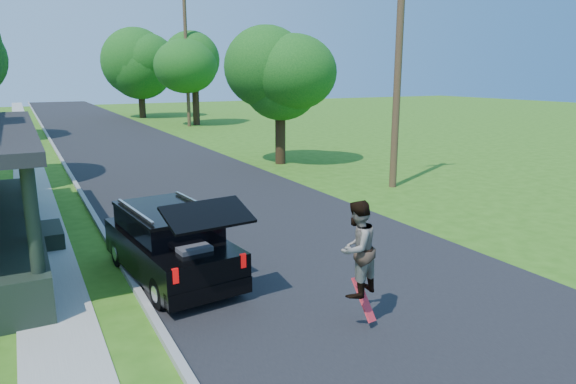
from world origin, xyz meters
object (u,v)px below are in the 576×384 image
tree_right_near (279,73)px  black_suv (170,243)px  utility_pole_near (398,60)px  skateboarder (357,249)px

tree_right_near → black_suv: bearing=-126.1°
tree_right_near → utility_pole_near: 7.03m
black_suv → tree_right_near: 15.15m
black_suv → skateboarder: bearing=-65.8°
black_suv → utility_pole_near: bearing=20.3°
black_suv → skateboarder: (2.20, -3.78, 0.69)m
tree_right_near → utility_pole_near: utility_pole_near is taller
tree_right_near → utility_pole_near: bearing=-77.3°
utility_pole_near → black_suv: bearing=-147.2°
black_suv → utility_pole_near: (10.20, 5.05, 4.07)m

